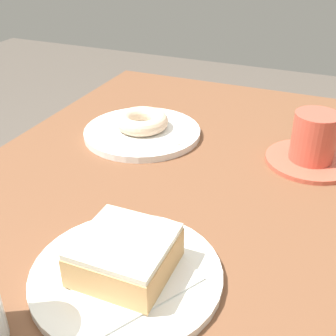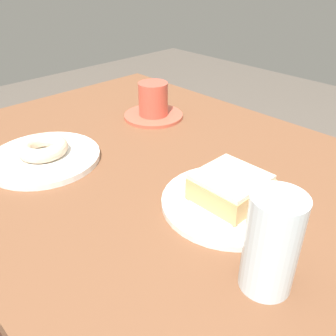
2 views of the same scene
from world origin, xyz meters
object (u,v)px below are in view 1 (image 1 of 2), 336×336
Objects in this scene: coffee_cup at (313,143)px; donut_glazed_square at (125,254)px; plate_glazed_square at (127,275)px; plate_sugar_ring at (142,132)px; donut_sugar_ring at (142,121)px.

donut_glazed_square is at bearing -23.65° from coffee_cup.
coffee_cup is at bearing 156.35° from plate_glazed_square.
coffee_cup is at bearing 92.88° from plate_sugar_ring.
donut_sugar_ring is 0.31m from coffee_cup.
plate_sugar_ring is 2.22× the size of donut_sugar_ring.
donut_glazed_square is at bearing 23.06° from plate_sugar_ring.
plate_sugar_ring is at bearing -156.94° from plate_glazed_square.
plate_glazed_square is 1.49× the size of coffee_cup.
donut_glazed_square reaches higher than plate_sugar_ring.
plate_glazed_square is at bearing 23.06° from plate_sugar_ring.
plate_sugar_ring is (-0.35, -0.15, 0.00)m from plate_glazed_square.
plate_glazed_square is 1.01× the size of plate_sugar_ring.
donut_sugar_ring is 0.67× the size of coffee_cup.
plate_glazed_square is at bearing -23.65° from coffee_cup.
donut_sugar_ring is at bearing -156.94° from donut_glazed_square.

